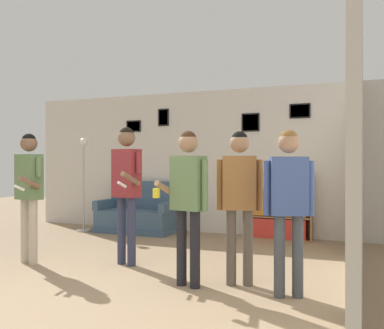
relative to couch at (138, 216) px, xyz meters
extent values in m
plane|color=#937A5B|center=(1.31, -4.28, -0.31)|extent=(20.00, 20.00, 0.00)
cube|color=beige|center=(1.31, 0.41, 1.04)|extent=(7.74, 0.06, 2.70)
cube|color=black|center=(2.13, 0.37, 1.76)|extent=(0.33, 0.02, 0.33)
cube|color=gray|center=(2.13, 0.36, 1.76)|extent=(0.28, 0.01, 0.29)
cube|color=black|center=(0.37, 0.37, 1.92)|extent=(0.22, 0.02, 0.34)
cube|color=#B2B2BC|center=(0.37, 0.36, 1.92)|extent=(0.18, 0.01, 0.29)
cube|color=black|center=(-0.30, 0.37, 1.76)|extent=(0.32, 0.02, 0.23)
cube|color=beige|center=(-0.30, 0.36, 1.76)|extent=(0.28, 0.01, 0.19)
cube|color=black|center=(3.01, 0.37, 1.93)|extent=(0.36, 0.02, 0.25)
cube|color=gray|center=(3.01, 0.36, 1.93)|extent=(0.31, 0.01, 0.21)
cube|color=beige|center=(4.01, -1.95, 1.04)|extent=(0.06, 7.06, 2.70)
cube|color=#3D5670|center=(0.00, -0.06, -0.26)|extent=(1.52, 0.80, 0.10)
cube|color=#3D5670|center=(0.00, -0.06, -0.05)|extent=(1.46, 0.74, 0.32)
cube|color=#3D5670|center=(0.00, 0.27, 0.38)|extent=(1.46, 0.14, 0.54)
cube|color=#3D5670|center=(-0.70, -0.06, 0.20)|extent=(0.12, 0.74, 0.18)
cube|color=#3D5670|center=(0.70, -0.06, 0.20)|extent=(0.12, 0.74, 0.18)
cube|color=olive|center=(2.15, 0.19, 0.28)|extent=(0.02, 0.30, 1.17)
cube|color=olive|center=(3.24, 0.19, 0.28)|extent=(0.02, 0.30, 1.17)
cube|color=olive|center=(2.69, 0.33, 0.28)|extent=(1.11, 0.01, 1.17)
cube|color=olive|center=(2.69, 0.19, -0.30)|extent=(1.06, 0.30, 0.02)
cube|color=olive|center=(2.69, 0.19, 0.85)|extent=(1.06, 0.30, 0.02)
cube|color=olive|center=(2.69, 0.19, 0.08)|extent=(1.06, 0.30, 0.02)
cube|color=olive|center=(2.69, 0.19, 0.47)|extent=(1.06, 0.30, 0.02)
cube|color=red|center=(2.69, 0.18, -0.12)|extent=(0.91, 0.26, 0.34)
cube|color=#B77023|center=(2.69, 0.18, 0.27)|extent=(0.91, 0.26, 0.34)
cube|color=#B77023|center=(2.69, 0.18, 0.66)|extent=(0.91, 0.26, 0.34)
cylinder|color=#ADA89E|center=(-1.00, -0.35, -0.29)|extent=(0.28, 0.28, 0.03)
cylinder|color=#ADA89E|center=(-1.00, -0.35, 0.54)|extent=(0.03, 0.03, 1.64)
sphere|color=white|center=(-1.00, -0.35, 1.43)|extent=(0.16, 0.16, 0.16)
cylinder|color=#B7AD99|center=(-0.17, -2.80, 0.11)|extent=(0.11, 0.11, 0.85)
cylinder|color=#B7AD99|center=(0.01, -2.84, 0.11)|extent=(0.11, 0.11, 0.85)
cube|color=#5B7A4C|center=(-0.08, -2.82, 0.84)|extent=(0.40, 0.28, 0.60)
sphere|color=brown|center=(-0.08, -2.82, 1.28)|extent=(0.22, 0.22, 0.22)
sphere|color=black|center=(-0.08, -2.82, 1.32)|extent=(0.19, 0.19, 0.19)
cylinder|color=#5B7A4C|center=(0.13, -2.87, 0.97)|extent=(0.07, 0.07, 0.25)
cylinder|color=brown|center=(0.10, -3.00, 0.78)|extent=(0.13, 0.31, 0.19)
cylinder|color=white|center=(0.07, -3.14, 0.71)|extent=(0.07, 0.15, 0.09)
cylinder|color=#5B7A4C|center=(-0.29, -2.77, 0.81)|extent=(0.07, 0.07, 0.56)
cylinder|color=#2D334C|center=(1.08, -2.39, 0.13)|extent=(0.11, 0.11, 0.88)
cylinder|color=#2D334C|center=(1.26, -2.44, 0.13)|extent=(0.11, 0.11, 0.88)
cube|color=maroon|center=(1.17, -2.41, 0.89)|extent=(0.40, 0.28, 0.63)
sphere|color=brown|center=(1.17, -2.41, 1.35)|extent=(0.23, 0.23, 0.23)
sphere|color=black|center=(1.17, -2.41, 1.39)|extent=(0.19, 0.19, 0.19)
cylinder|color=maroon|center=(1.38, -2.46, 1.03)|extent=(0.07, 0.07, 0.27)
cylinder|color=brown|center=(1.35, -2.61, 0.83)|extent=(0.14, 0.33, 0.19)
cylinder|color=white|center=(1.31, -2.75, 0.76)|extent=(0.07, 0.15, 0.09)
cylinder|color=maroon|center=(0.96, -2.36, 0.87)|extent=(0.07, 0.07, 0.59)
cylinder|color=black|center=(2.21, -3.00, 0.10)|extent=(0.11, 0.11, 0.83)
cylinder|color=black|center=(2.38, -3.04, 0.10)|extent=(0.11, 0.11, 0.83)
cube|color=#5B7A4C|center=(2.29, -3.02, 0.81)|extent=(0.40, 0.28, 0.58)
sphere|color=#997051|center=(2.29, -3.02, 1.24)|extent=(0.21, 0.21, 0.21)
sphere|color=#382314|center=(2.29, -3.02, 1.28)|extent=(0.18, 0.18, 0.18)
cylinder|color=#5B7A4C|center=(2.50, -3.07, 0.79)|extent=(0.07, 0.07, 0.55)
cylinder|color=#5B7A4C|center=(2.08, -2.97, 0.94)|extent=(0.07, 0.07, 0.25)
cylinder|color=#997051|center=(2.05, -3.10, 0.75)|extent=(0.13, 0.31, 0.19)
cylinder|color=yellow|center=(2.02, -3.23, 0.71)|extent=(0.08, 0.08, 0.10)
cylinder|color=brown|center=(2.71, -2.79, 0.10)|extent=(0.11, 0.11, 0.83)
cylinder|color=brown|center=(2.88, -2.75, 0.10)|extent=(0.11, 0.11, 0.83)
cube|color=#936033|center=(2.79, -2.77, 0.81)|extent=(0.40, 0.29, 0.58)
sphere|color=#997051|center=(2.79, -2.77, 1.24)|extent=(0.21, 0.21, 0.21)
sphere|color=black|center=(2.79, -2.77, 1.28)|extent=(0.18, 0.18, 0.18)
cylinder|color=#936033|center=(3.00, -2.71, 0.79)|extent=(0.07, 0.07, 0.55)
cylinder|color=#936033|center=(2.59, -2.82, 0.79)|extent=(0.07, 0.07, 0.55)
cylinder|color=#3D4247|center=(3.27, -3.02, 0.10)|extent=(0.11, 0.11, 0.82)
cylinder|color=#3D4247|center=(3.44, -2.96, 0.10)|extent=(0.11, 0.11, 0.82)
cube|color=#384C84|center=(3.36, -2.99, 0.80)|extent=(0.41, 0.31, 0.58)
sphere|color=#997051|center=(3.36, -2.99, 1.23)|extent=(0.21, 0.21, 0.21)
sphere|color=brown|center=(3.36, -2.99, 1.26)|extent=(0.18, 0.18, 0.18)
cylinder|color=#384C84|center=(3.56, -2.91, 0.77)|extent=(0.07, 0.07, 0.54)
cylinder|color=#384C84|center=(3.15, -3.06, 0.77)|extent=(0.07, 0.07, 0.54)
cylinder|color=yellow|center=(2.97, 0.19, 0.91)|extent=(0.08, 0.08, 0.09)
camera|label=1|loc=(4.04, -7.27, 1.03)|focal=40.00mm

